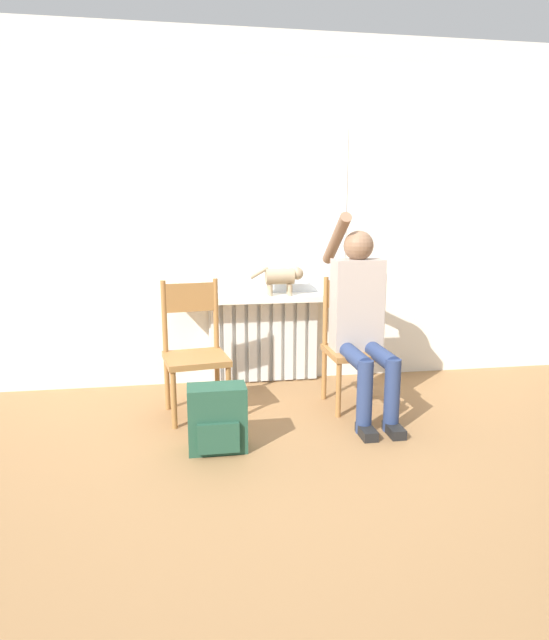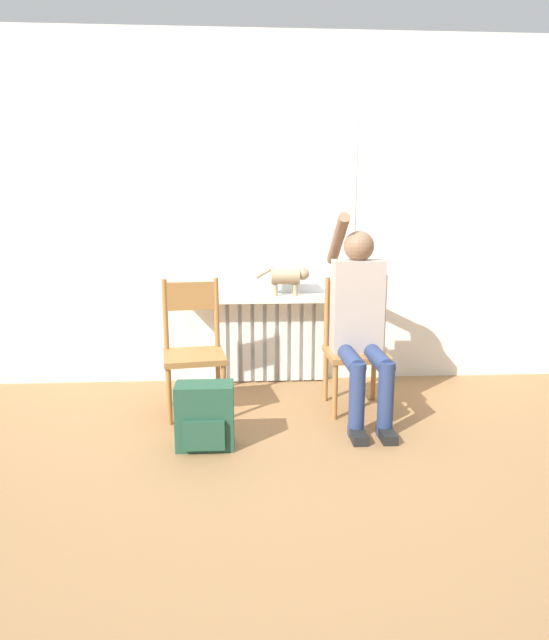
{
  "view_description": "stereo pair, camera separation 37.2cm",
  "coord_description": "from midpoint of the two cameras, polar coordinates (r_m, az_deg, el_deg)",
  "views": [
    {
      "loc": [
        -0.59,
        -3.03,
        1.37
      ],
      "look_at": [
        0.0,
        0.63,
        0.62
      ],
      "focal_mm": 30.0,
      "sensor_mm": 36.0,
      "label": 1
    },
    {
      "loc": [
        -0.22,
        -3.07,
        1.37
      ],
      "look_at": [
        0.0,
        0.63,
        0.62
      ],
      "focal_mm": 30.0,
      "sensor_mm": 36.0,
      "label": 2
    }
  ],
  "objects": [
    {
      "name": "radiator",
      "position": [
        4.35,
        -3.57,
        -2.27
      ],
      "size": [
        0.89,
        0.08,
        0.68
      ],
      "color": "silver",
      "rests_on": "ground_plane"
    },
    {
      "name": "ground_plane",
      "position": [
        3.37,
        -1.49,
        -12.54
      ],
      "size": [
        12.0,
        12.0,
        0.0
      ],
      "primitive_type": "plane",
      "color": "olive"
    },
    {
      "name": "chair_right",
      "position": [
        3.82,
        5.76,
        -2.51
      ],
      "size": [
        0.42,
        0.42,
        0.92
      ],
      "rotation": [
        0.0,
        0.0,
        0.02
      ],
      "color": "#9E6B38",
      "rests_on": "ground_plane"
    },
    {
      "name": "person",
      "position": [
        3.65,
        6.37,
        0.46
      ],
      "size": [
        0.36,
        1.03,
        1.37
      ],
      "color": "navy",
      "rests_on": "ground_plane"
    },
    {
      "name": "backpack",
      "position": [
        3.19,
        -9.52,
        -10.43
      ],
      "size": [
        0.34,
        0.22,
        0.39
      ],
      "color": "#234C38",
      "rests_on": "ground_plane"
    },
    {
      "name": "window_glass",
      "position": [
        4.27,
        -3.8,
        11.68
      ],
      "size": [
        1.35,
        0.01,
        1.32
      ],
      "color": "white",
      "rests_on": "windowsill"
    },
    {
      "name": "windowsill",
      "position": [
        4.21,
        -3.53,
        2.32
      ],
      "size": [
        1.41,
        0.24,
        0.05
      ],
      "color": "white",
      "rests_on": "radiator"
    },
    {
      "name": "cat",
      "position": [
        4.16,
        -1.69,
        4.62
      ],
      "size": [
        0.42,
        0.13,
        0.23
      ],
      "color": "#9E896B",
      "rests_on": "windowsill"
    },
    {
      "name": "chair_left",
      "position": [
        3.69,
        -11.39,
        -3.15
      ],
      "size": [
        0.47,
        0.47,
        0.92
      ],
      "rotation": [
        0.0,
        0.0,
        0.15
      ],
      "color": "#9E6B38",
      "rests_on": "ground_plane"
    },
    {
      "name": "wall_with_window",
      "position": [
        4.3,
        -3.84,
        11.17
      ],
      "size": [
        7.0,
        0.06,
        2.7
      ],
      "color": "white",
      "rests_on": "ground_plane"
    }
  ]
}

